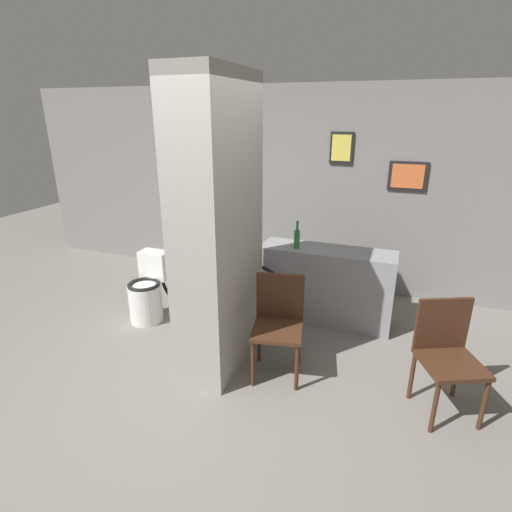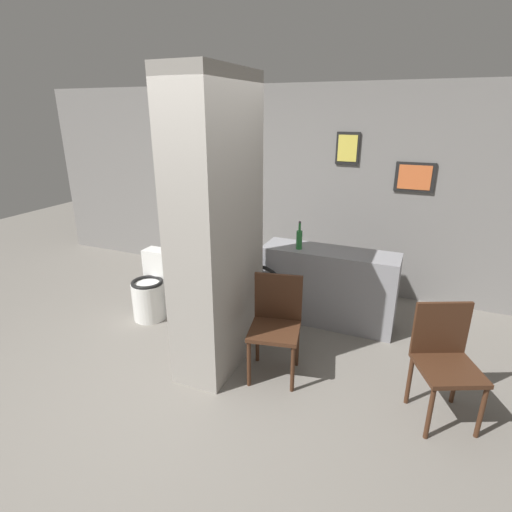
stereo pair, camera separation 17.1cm
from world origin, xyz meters
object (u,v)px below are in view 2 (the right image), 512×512
(chair_by_doorway, at_px, (445,357))
(bottle_tall, at_px, (299,239))
(bicycle, at_px, (223,285))
(chair_near_pillar, at_px, (276,321))
(toilet, at_px, (151,290))

(chair_by_doorway, xyz_separation_m, bottle_tall, (-1.50, 1.03, 0.46))
(bicycle, relative_size, bottle_tall, 5.12)
(bicycle, distance_m, bottle_tall, 1.07)
(bottle_tall, bearing_deg, chair_near_pillar, -83.37)
(chair_by_doorway, bearing_deg, chair_near_pillar, 154.76)
(chair_by_doorway, relative_size, bottle_tall, 2.91)
(bottle_tall, bearing_deg, chair_by_doorway, -34.58)
(toilet, bearing_deg, chair_near_pillar, -14.02)
(chair_near_pillar, distance_m, bottle_tall, 1.12)
(chair_by_doorway, bearing_deg, bicycle, 136.02)
(chair_near_pillar, xyz_separation_m, chair_by_doorway, (1.38, -0.01, 0.00))
(bicycle, bearing_deg, toilet, -152.23)
(chair_near_pillar, height_order, bicycle, chair_near_pillar)
(chair_near_pillar, height_order, chair_by_doorway, same)
(toilet, bearing_deg, bicycle, 27.77)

